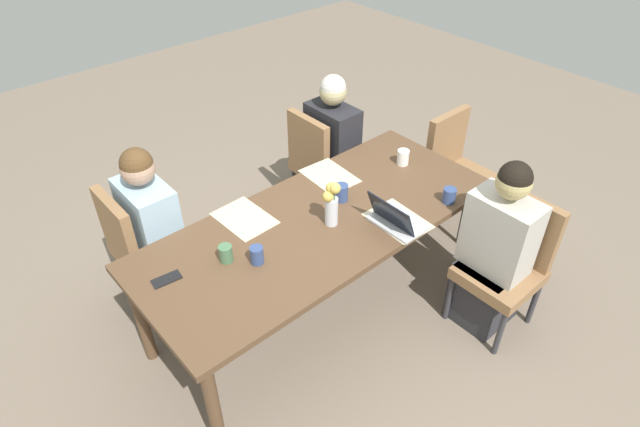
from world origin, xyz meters
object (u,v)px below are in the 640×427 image
coffee_mug_near_left (226,253)px  coffee_mug_far_left (403,157)px  coffee_mug_near_right (341,193)px  person_near_left_far (156,241)px  chair_far_left_mid (509,259)px  person_near_left_near (332,156)px  laptop_far_left_mid (396,220)px  chair_near_left_far (141,245)px  dining_table (320,230)px  phone_black (167,279)px  chair_near_left_near (320,160)px  flower_vase (331,202)px  coffee_mug_centre_left (257,255)px  chair_head_left_right_near (455,166)px  person_far_left_mid (494,256)px  coffee_mug_centre_right (449,195)px

coffee_mug_near_left → coffee_mug_far_left: (-1.44, -0.02, 0.00)m
coffee_mug_near_right → person_near_left_far: bearing=-35.3°
person_near_left_far → chair_far_left_mid: bearing=135.1°
person_near_left_near → laptop_far_left_mid: person_near_left_near is taller
person_near_left_near → chair_near_left_far: person_near_left_near is taller
dining_table → coffee_mug_far_left: coffee_mug_far_left is taller
person_near_left_near → phone_black: size_ratio=7.97×
chair_near_left_far → coffee_mug_near_right: chair_near_left_far is taller
chair_near_left_near → phone_black: (1.64, 0.66, 0.26)m
chair_near_left_far → person_near_left_far: size_ratio=0.75×
flower_vase → coffee_mug_centre_left: (0.52, -0.02, -0.11)m
chair_near_left_near → coffee_mug_far_left: 0.80m
person_near_left_near → chair_near_left_far: size_ratio=1.33×
chair_far_left_mid → person_near_left_far: 2.20m
chair_head_left_right_near → person_near_left_near: bearing=-46.8°
chair_far_left_mid → coffee_mug_near_right: 1.10m
chair_far_left_mid → laptop_far_left_mid: (0.54, -0.48, 0.30)m
dining_table → person_near_left_near: bearing=-136.3°
flower_vase → phone_black: (0.95, -0.22, -0.16)m
coffee_mug_near_left → coffee_mug_near_right: bearing=179.6°
person_near_left_near → person_far_left_mid: size_ratio=1.00×
laptop_far_left_mid → coffee_mug_far_left: bearing=-141.8°
person_far_left_mid → coffee_mug_near_left: person_far_left_mid is taller
chair_near_left_far → person_near_left_far: (-0.07, 0.06, 0.03)m
chair_near_left_far → flower_vase: flower_vase is taller
chair_near_left_near → phone_black: chair_near_left_near is taller
person_near_left_far → coffee_mug_centre_left: 0.88m
person_far_left_mid → coffee_mug_far_left: 0.89m
coffee_mug_near_left → coffee_mug_near_right: size_ratio=0.90×
coffee_mug_centre_left → phone_black: bearing=-25.0°
person_near_left_near → coffee_mug_near_right: person_near_left_near is taller
coffee_mug_near_right → phone_black: size_ratio=0.73×
person_near_left_near → coffee_mug_centre_left: size_ratio=11.68×
flower_vase → coffee_mug_near_right: flower_vase is taller
chair_far_left_mid → coffee_mug_far_left: 0.95m
person_far_left_mid → coffee_mug_near_right: size_ratio=10.90×
person_near_left_near → chair_far_left_mid: person_near_left_near is taller
person_far_left_mid → coffee_mug_centre_right: size_ratio=12.39×
person_near_left_near → chair_near_left_far: (1.59, -0.05, -0.03)m
person_near_left_near → person_far_left_mid: bearing=88.8°
coffee_mug_near_right → coffee_mug_centre_right: (-0.48, 0.45, -0.01)m
chair_head_left_right_near → laptop_far_left_mid: 1.25m
coffee_mug_far_left → phone_black: size_ratio=0.70×
dining_table → person_near_left_near: size_ratio=1.88×
chair_near_left_near → coffee_mug_centre_left: 1.52m
person_near_left_near → flower_vase: (0.76, 0.82, 0.39)m
coffee_mug_near_left → coffee_mug_far_left: coffee_mug_far_left is taller
coffee_mug_near_left → laptop_far_left_mid: bearing=156.1°
coffee_mug_far_left → person_near_left_near: bearing=-86.4°
chair_near_left_far → flower_vase: (-0.83, 0.87, 0.42)m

